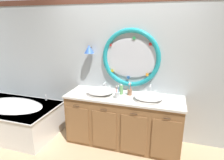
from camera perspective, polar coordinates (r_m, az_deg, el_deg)
ground_plane at (r=3.31m, az=0.99°, el=-19.99°), size 14.00×14.00×0.00m
back_wall_assembly at (r=3.29m, az=4.05°, el=4.95°), size 6.40×0.26×2.60m
vanity_counter at (r=3.27m, az=3.40°, el=-11.70°), size 1.88×0.65×0.85m
bathtub at (r=4.02m, az=-27.24°, el=-9.52°), size 1.61×0.96×0.65m
sink_basin_left at (r=3.16m, az=-3.52°, el=-3.27°), size 0.43×0.43×0.11m
sink_basin_right at (r=2.98m, az=10.79°, el=-4.76°), size 0.44×0.44×0.10m
faucet_set_left at (r=3.38m, az=-2.04°, el=-1.90°), size 0.21×0.13×0.13m
faucet_set_right at (r=3.21m, az=11.33°, el=-3.00°), size 0.21×0.14×0.17m
toothbrush_holder_left at (r=3.00m, az=1.55°, el=-4.37°), size 0.09×0.09×0.21m
toothbrush_holder_right at (r=3.13m, az=5.28°, el=-3.42°), size 0.08×0.08×0.22m
soap_dispenser at (r=3.15m, az=2.68°, el=-2.84°), size 0.07×0.07×0.18m
folded_hand_towel at (r=3.34m, az=-9.39°, el=-3.05°), size 0.19×0.14×0.03m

